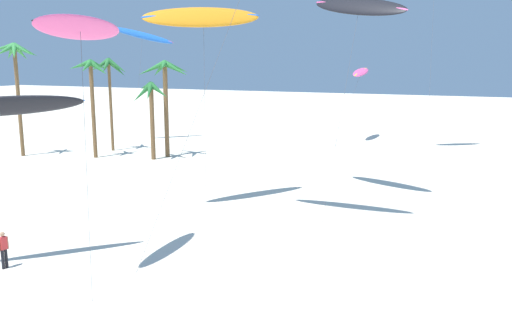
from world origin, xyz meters
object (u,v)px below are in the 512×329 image
object	(u,v)px
flying_kite_4	(361,72)
flying_kite_7	(359,6)
palm_tree_2	(109,72)
flying_kite_1	(80,28)
palm_tree_0	(16,62)
flying_kite_6	(0,106)
flying_kite_5	(204,17)
person_foreground_walker	(4,248)
palm_tree_3	(151,99)
flying_kite_2	(143,35)
palm_tree_4	(166,80)
palm_tree_1	(91,79)

from	to	relation	value
flying_kite_4	flying_kite_7	distance (m)	26.88
palm_tree_2	flying_kite_1	distance (m)	32.95
palm_tree_2	flying_kite_1	bearing A→B (deg)	-52.35
palm_tree_0	flying_kite_6	size ratio (longest dim) A/B	1.37
flying_kite_5	person_foreground_walker	distance (m)	16.85
palm_tree_3	flying_kite_1	size ratio (longest dim) A/B	0.65
flying_kite_2	flying_kite_5	size ratio (longest dim) A/B	1.04
flying_kite_1	flying_kite_6	xyz separation A→B (m)	(-3.65, -1.06, -3.18)
flying_kite_6	flying_kite_5	bearing A→B (deg)	76.75
palm_tree_4	flying_kite_7	size ratio (longest dim) A/B	0.67
palm_tree_0	person_foreground_walker	bearing A→B (deg)	-44.07
flying_kite_4	flying_kite_6	xyz separation A→B (m)	(-4.68, -44.79, -0.59)
palm_tree_3	person_foreground_walker	xyz separation A→B (m)	(9.54, -24.95, -4.69)
palm_tree_3	flying_kite_7	world-z (taller)	flying_kite_7
palm_tree_2	palm_tree_3	distance (m)	7.52
palm_tree_0	flying_kite_2	distance (m)	14.37
palm_tree_0	flying_kite_1	distance (m)	32.72
person_foreground_walker	palm_tree_0	bearing A→B (deg)	135.93
flying_kite_1	flying_kite_4	distance (m)	43.82
palm_tree_3	flying_kite_4	size ratio (longest dim) A/B	0.56
palm_tree_1	flying_kite_7	world-z (taller)	flying_kite_7
palm_tree_0	person_foreground_walker	world-z (taller)	palm_tree_0
flying_kite_1	flying_kite_6	world-z (taller)	flying_kite_1
palm_tree_2	flying_kite_1	xyz separation A→B (m)	(20.07, -26.01, 2.46)
palm_tree_2	palm_tree_4	distance (m)	7.25
palm_tree_2	flying_kite_5	size ratio (longest dim) A/B	0.74
palm_tree_4	flying_kite_6	world-z (taller)	palm_tree_4
flying_kite_7	flying_kite_2	bearing A→B (deg)	151.38
flying_kite_1	person_foreground_walker	distance (m)	10.24
palm_tree_3	palm_tree_4	size ratio (longest dim) A/B	0.79
palm_tree_3	flying_kite_5	world-z (taller)	flying_kite_5
palm_tree_2	flying_kite_7	xyz separation A→B (m)	(26.99, -8.09, 4.58)
flying_kite_2	flying_kite_7	bearing A→B (deg)	-28.62
flying_kite_7	flying_kite_5	bearing A→B (deg)	-139.09
palm_tree_4	flying_kite_4	distance (m)	23.13
flying_kite_5	person_foreground_walker	world-z (taller)	flying_kite_5
flying_kite_7	person_foreground_walker	distance (m)	24.94
flying_kite_5	palm_tree_2	bearing A→B (deg)	142.69
flying_kite_1	flying_kite_4	world-z (taller)	flying_kite_1
flying_kite_6	person_foreground_walker	distance (m)	6.23
flying_kite_7	flying_kite_4	bearing A→B (deg)	102.85
palm_tree_2	flying_kite_7	bearing A→B (deg)	-16.68
palm_tree_0	flying_kite_5	size ratio (longest dim) A/B	0.85
palm_tree_3	person_foreground_walker	size ratio (longest dim) A/B	4.23
palm_tree_3	flying_kite_1	bearing A→B (deg)	-60.45
person_foreground_walker	flying_kite_6	bearing A→B (deg)	67.30
palm_tree_2	palm_tree_3	bearing A→B (deg)	-20.25
palm_tree_0	flying_kite_6	bearing A→B (deg)	-43.39
person_foreground_walker	flying_kite_2	bearing A→B (deg)	116.43
flying_kite_7	palm_tree_1	bearing A→B (deg)	170.75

